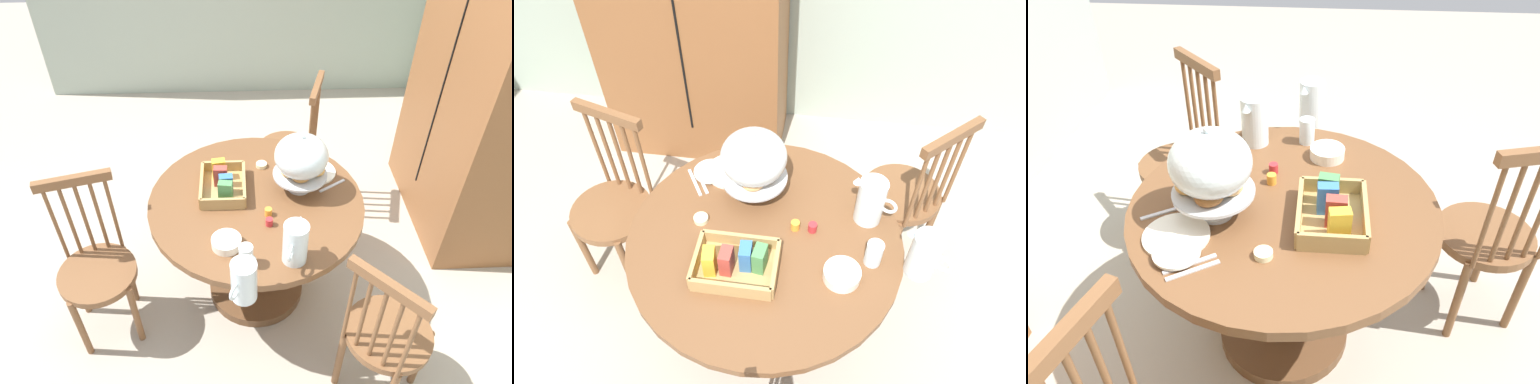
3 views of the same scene
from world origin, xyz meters
TOP-DOWN VIEW (x-y plane):
  - ground_plane at (0.00, 0.00)m, footprint 10.00×10.00m
  - wooden_armoire at (-0.61, 1.50)m, footprint 1.18×0.60m
  - dining_table at (0.03, 0.09)m, footprint 1.11×1.11m
  - windsor_chair_by_cabinet at (0.67, 0.65)m, footprint 0.47×0.47m
  - windsor_chair_facing_door at (-0.77, 0.37)m, footprint 0.42×0.42m
  - pastry_stand_with_dome at (-0.04, 0.32)m, footprint 0.28×0.28m
  - orange_juice_pitcher at (0.44, 0.24)m, footprint 0.19×0.11m
  - milk_pitcher at (0.63, 0.01)m, footprint 0.17×0.12m
  - cereal_basket at (-0.05, -0.08)m, footprint 0.32×0.24m
  - china_plate_large at (-0.17, 0.42)m, footprint 0.22×0.22m
  - china_plate_small at (-0.26, 0.40)m, footprint 0.15×0.15m
  - cereal_bowl at (0.35, -0.06)m, footprint 0.14×0.14m
  - drinking_glass at (0.46, 0.03)m, footprint 0.06×0.06m
  - butter_dish at (-0.24, 0.13)m, footprint 0.06×0.06m
  - jam_jar_strawberry at (0.22, 0.15)m, footprint 0.04×0.04m
  - jam_jar_apricot at (0.15, 0.15)m, footprint 0.04×0.04m
  - table_knife at (-0.29, 0.35)m, footprint 0.10×0.15m
  - dinner_fork at (-0.32, 0.34)m, footprint 0.10×0.15m
  - soup_spoon at (-0.05, 0.50)m, footprint 0.10×0.15m

SIDE VIEW (x-z plane):
  - ground_plane at x=0.00m, z-range 0.00..0.00m
  - windsor_chair_by_cabinet at x=0.67m, z-range -0.03..0.94m
  - windsor_chair_facing_door at x=-0.77m, z-range -0.03..0.94m
  - dining_table at x=0.03m, z-range 0.14..0.88m
  - table_knife at x=-0.29m, z-range 0.74..0.75m
  - dinner_fork at x=-0.32m, z-range 0.74..0.75m
  - soup_spoon at x=-0.05m, z-range 0.74..0.75m
  - china_plate_large at x=-0.17m, z-range 0.74..0.75m
  - butter_dish at x=-0.24m, z-range 0.74..0.76m
  - china_plate_small at x=-0.26m, z-range 0.75..0.76m
  - jam_jar_strawberry at x=0.22m, z-range 0.74..0.78m
  - jam_jar_apricot at x=0.15m, z-range 0.74..0.78m
  - cereal_bowl at x=0.35m, z-range 0.74..0.78m
  - cereal_basket at x=-0.05m, z-range 0.72..0.84m
  - drinking_glass at x=0.46m, z-range 0.74..0.85m
  - milk_pitcher at x=0.63m, z-range 0.73..0.93m
  - orange_juice_pitcher at x=0.44m, z-range 0.73..0.94m
  - pastry_stand_with_dome at x=-0.04m, z-range 0.77..1.11m
  - wooden_armoire at x=-0.61m, z-range 0.00..1.96m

